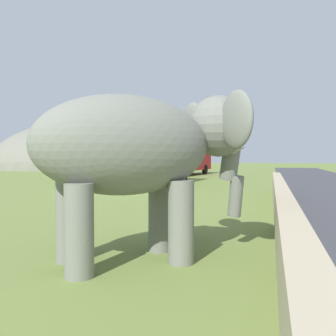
{
  "coord_description": "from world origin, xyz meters",
  "views": [
    {
      "loc": [
        -3.72,
        3.89,
        1.8
      ],
      "look_at": [
        2.61,
        5.68,
        1.6
      ],
      "focal_mm": 39.0,
      "sensor_mm": 36.0,
      "label": 1
    }
  ],
  "objects_px": {
    "person_handler": "(175,197)",
    "cow_near": "(163,170)",
    "elephant": "(144,149)",
    "bus_red": "(183,154)",
    "bus_white": "(154,153)"
  },
  "relations": [
    {
      "from": "bus_red",
      "to": "cow_near",
      "type": "bearing_deg",
      "value": -174.7
    },
    {
      "from": "elephant",
      "to": "cow_near",
      "type": "distance_m",
      "value": 19.12
    },
    {
      "from": "person_handler",
      "to": "bus_white",
      "type": "relative_size",
      "value": 0.2
    },
    {
      "from": "elephant",
      "to": "bus_white",
      "type": "relative_size",
      "value": 0.48
    },
    {
      "from": "person_handler",
      "to": "bus_red",
      "type": "distance_m",
      "value": 27.85
    },
    {
      "from": "elephant",
      "to": "bus_white",
      "type": "height_order",
      "value": "bus_white"
    },
    {
      "from": "elephant",
      "to": "person_handler",
      "type": "bearing_deg",
      "value": -4.41
    },
    {
      "from": "person_handler",
      "to": "bus_red",
      "type": "bearing_deg",
      "value": 12.97
    },
    {
      "from": "elephant",
      "to": "cow_near",
      "type": "xyz_separation_m",
      "value": [
        18.38,
        5.16,
        -1.08
      ]
    },
    {
      "from": "cow_near",
      "to": "elephant",
      "type": "bearing_deg",
      "value": -164.33
    },
    {
      "from": "elephant",
      "to": "cow_near",
      "type": "bearing_deg",
      "value": 15.67
    },
    {
      "from": "bus_white",
      "to": "cow_near",
      "type": "xyz_separation_m",
      "value": [
        1.95,
        0.0,
        -1.21
      ]
    },
    {
      "from": "bus_white",
      "to": "bus_red",
      "type": "relative_size",
      "value": 0.82
    },
    {
      "from": "person_handler",
      "to": "cow_near",
      "type": "height_order",
      "value": "person_handler"
    },
    {
      "from": "bus_red",
      "to": "elephant",
      "type": "bearing_deg",
      "value": -167.99
    }
  ]
}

